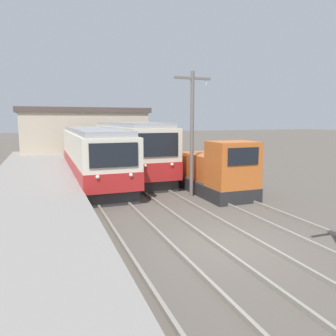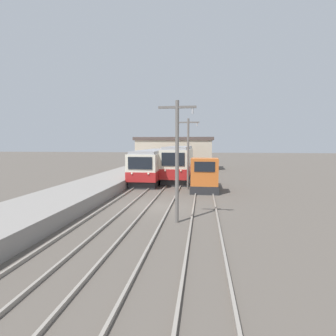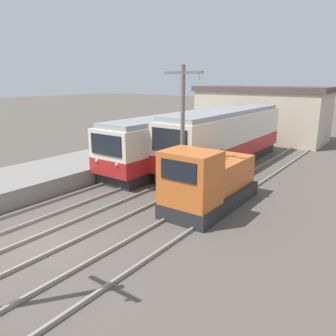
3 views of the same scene
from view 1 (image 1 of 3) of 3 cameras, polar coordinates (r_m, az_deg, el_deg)
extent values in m
plane|color=#564F47|center=(11.16, 10.97, -13.14)|extent=(200.00, 200.00, 0.00)
cube|color=gray|center=(9.53, -24.19, -14.72)|extent=(4.50, 54.00, 0.89)
cube|color=gray|center=(9.91, -6.24, -15.45)|extent=(0.10, 60.00, 0.14)
cube|color=gray|center=(10.33, 1.77, -14.38)|extent=(0.10, 60.00, 0.14)
cube|color=gray|center=(10.88, 8.58, -13.25)|extent=(0.10, 60.00, 0.14)
cube|color=gray|center=(11.62, 14.93, -12.02)|extent=(0.10, 60.00, 0.14)
cube|color=gray|center=(12.55, 20.83, -10.73)|extent=(0.10, 60.00, 0.14)
cube|color=gray|center=(13.52, 25.48, -9.63)|extent=(0.10, 60.00, 0.14)
cube|color=#28282B|center=(21.99, -12.77, -1.51)|extent=(2.58, 12.98, 0.70)
cube|color=silver|center=(21.77, -12.91, 2.69)|extent=(2.80, 13.52, 2.53)
cube|color=red|center=(21.87, -12.84, 0.57)|extent=(2.84, 13.56, 0.91)
cube|color=black|center=(15.06, -9.38, 2.23)|extent=(2.24, 0.06, 1.11)
sphere|color=silver|center=(15.05, -12.16, -1.55)|extent=(0.18, 0.18, 0.18)
sphere|color=silver|center=(15.35, -6.47, -1.22)|extent=(0.18, 0.18, 0.18)
cube|color=#939399|center=(21.68, -13.03, 6.38)|extent=(2.46, 12.98, 0.28)
cube|color=#28282B|center=(24.26, -6.82, -0.43)|extent=(2.58, 12.83, 0.70)
cube|color=silver|center=(24.05, -6.89, 3.80)|extent=(2.80, 13.36, 2.89)
cube|color=red|center=(24.15, -6.86, 1.61)|extent=(2.84, 13.40, 1.04)
cube|color=black|center=(17.59, -1.64, 4.05)|extent=(2.24, 0.06, 1.27)
sphere|color=silver|center=(17.46, -4.01, 0.37)|extent=(0.18, 0.18, 0.18)
sphere|color=silver|center=(17.96, 0.70, 0.62)|extent=(0.18, 0.18, 0.18)
cube|color=#939399|center=(23.98, -6.96, 7.59)|extent=(2.46, 12.83, 0.28)
cube|color=#28282B|center=(18.51, 7.91, -3.23)|extent=(2.40, 5.66, 0.70)
cube|color=#D16628|center=(16.62, 11.18, 0.60)|extent=(2.28, 1.81, 2.30)
cube|color=black|center=(15.79, 13.01, 1.99)|extent=(1.68, 0.04, 0.83)
cube|color=#D16628|center=(19.12, 6.67, 0.36)|extent=(1.92, 3.75, 1.40)
cylinder|color=black|center=(19.01, 6.72, 3.19)|extent=(0.16, 0.16, 0.50)
cylinder|color=slate|center=(17.20, 4.18, 5.69)|extent=(0.20, 0.20, 6.50)
cube|color=slate|center=(17.31, 4.29, 15.33)|extent=(2.00, 0.12, 0.12)
cylinder|color=#B2B2B7|center=(17.63, 6.72, 14.51)|extent=(0.10, 0.10, 0.30)
cube|color=beige|center=(35.05, -14.36, 5.39)|extent=(12.00, 6.00, 4.71)
cube|color=#51423D|center=(35.02, -14.52, 9.65)|extent=(12.60, 6.30, 0.50)
camera|label=2|loc=(12.06, 113.59, -2.36)|focal=28.00mm
camera|label=3|loc=(16.06, 60.38, 10.56)|focal=35.00mm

